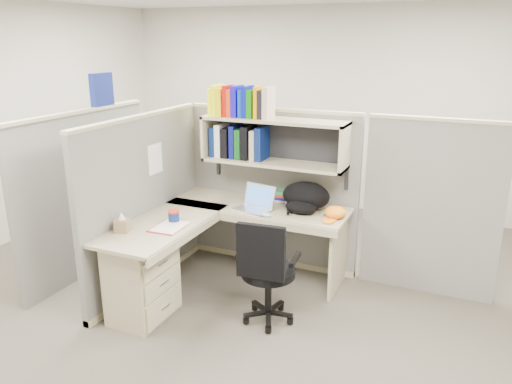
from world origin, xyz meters
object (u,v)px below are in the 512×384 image
at_px(laptop, 253,198).
at_px(task_chair, 267,287).
at_px(desk, 175,260).
at_px(backpack, 304,197).
at_px(snack_canister, 174,216).

xyz_separation_m(laptop, task_chair, (0.42, -0.65, -0.52)).
distance_m(desk, task_chair, 0.84).
height_order(laptop, task_chair, laptop).
height_order(laptop, backpack, backpack).
distance_m(desk, snack_canister, 0.39).
height_order(backpack, snack_canister, backpack).
xyz_separation_m(snack_canister, task_chair, (0.93, -0.10, -0.45)).
bearing_deg(laptop, task_chair, -45.78).
distance_m(desk, backpack, 1.30).
distance_m(desk, laptop, 0.91).
height_order(snack_canister, task_chair, task_chair).
relative_size(laptop, snack_canister, 3.22).
bearing_deg(snack_canister, task_chair, -6.23).
relative_size(laptop, task_chair, 0.35).
bearing_deg(desk, laptop, 59.18).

